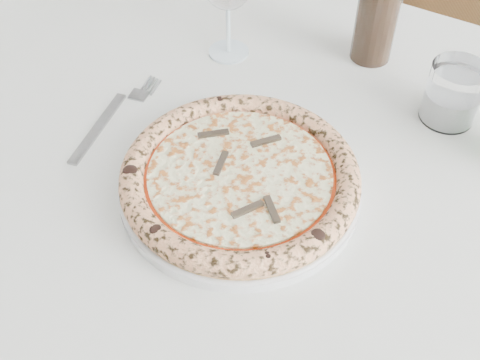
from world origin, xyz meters
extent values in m
cube|color=#5F5F61|center=(0.00, 0.00, -0.01)|extent=(5.00, 6.00, 0.02)
cube|color=brown|center=(-0.01, -0.15, 0.73)|extent=(1.41, 0.85, 0.04)
cube|color=white|center=(-0.01, -0.15, 0.75)|extent=(1.47, 0.91, 0.01)
cube|color=white|center=(-0.01, 0.28, 0.64)|extent=(1.43, 0.01, 0.22)
cylinder|color=brown|center=(-0.64, 0.19, 0.35)|extent=(0.06, 0.06, 0.71)
cube|color=brown|center=(0.04, 0.57, 0.45)|extent=(0.41, 0.41, 0.04)
cylinder|color=brown|center=(0.21, 0.41, 0.21)|extent=(0.04, 0.04, 0.43)
cylinder|color=brown|center=(-0.14, 0.74, 0.21)|extent=(0.04, 0.04, 0.43)
cylinder|color=brown|center=(-0.13, 0.40, 0.21)|extent=(0.04, 0.04, 0.43)
cylinder|color=white|center=(-0.01, -0.25, 0.76)|extent=(0.30, 0.30, 0.01)
torus|color=white|center=(-0.01, -0.25, 0.77)|extent=(0.30, 0.30, 0.01)
cylinder|color=#F2B373|center=(-0.01, -0.25, 0.78)|extent=(0.28, 0.28, 0.01)
torus|color=tan|center=(-0.01, -0.25, 0.78)|extent=(0.29, 0.29, 0.03)
cylinder|color=#BA3201|center=(-0.01, -0.25, 0.78)|extent=(0.24, 0.24, 0.00)
cylinder|color=#FBF3B0|center=(-0.01, -0.25, 0.79)|extent=(0.22, 0.22, 0.00)
cube|color=#30271C|center=(0.01, -0.25, 0.79)|extent=(0.04, 0.01, 0.00)
cube|color=#30271C|center=(0.00, -0.20, 0.79)|extent=(0.02, 0.04, 0.00)
cube|color=#30271C|center=(-0.07, -0.21, 0.79)|extent=(0.04, 0.03, 0.00)
cube|color=#30271C|center=(-0.04, -0.27, 0.79)|extent=(0.04, 0.03, 0.00)
cube|color=#30271C|center=(0.00, -0.29, 0.79)|extent=(0.02, 0.04, 0.00)
cube|color=gray|center=(-0.24, -0.26, 0.76)|extent=(0.05, 0.15, 0.00)
cube|color=gray|center=(-0.24, -0.17, 0.76)|extent=(0.03, 0.03, 0.00)
cylinder|color=gray|center=(-0.25, -0.14, 0.76)|extent=(0.00, 0.04, 0.00)
cylinder|color=gray|center=(-0.24, -0.14, 0.76)|extent=(0.00, 0.04, 0.00)
cylinder|color=gray|center=(-0.24, -0.14, 0.76)|extent=(0.00, 0.04, 0.00)
cylinder|color=gray|center=(-0.23, -0.14, 0.76)|extent=(0.00, 0.04, 0.00)
cylinder|color=silver|center=(-0.19, -0.01, 0.76)|extent=(0.06, 0.06, 0.00)
cylinder|color=silver|center=(-0.19, -0.01, 0.80)|extent=(0.01, 0.01, 0.08)
cylinder|color=white|center=(0.15, 0.03, 0.80)|extent=(0.07, 0.07, 0.08)
cylinder|color=white|center=(0.15, 0.03, 0.78)|extent=(0.07, 0.07, 0.04)
cylinder|color=black|center=(-0.01, 0.10, 0.84)|extent=(0.06, 0.06, 0.18)
camera|label=1|loc=(0.27, -0.66, 1.31)|focal=45.00mm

